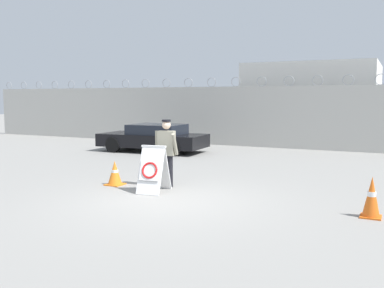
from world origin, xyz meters
TOP-DOWN VIEW (x-y plane):
  - ground_plane at (0.00, 0.00)m, footprint 90.00×90.00m
  - perimeter_wall at (0.00, 11.15)m, footprint 36.00×0.30m
  - building_block at (0.19, 16.33)m, footprint 6.62×6.24m
  - barricade_sign at (-0.75, 0.65)m, footprint 0.70×0.93m
  - security_guard at (-0.77, 1.35)m, footprint 0.65×0.37m
  - traffic_cone_near at (-2.10, 0.94)m, footprint 0.43×0.43m
  - traffic_cone_mid at (4.14, 0.58)m, footprint 0.38×0.38m
  - parked_car_front_coupe at (-4.79, 7.37)m, footprint 4.58×2.13m

SIDE VIEW (x-z plane):
  - ground_plane at x=0.00m, z-range 0.00..0.00m
  - traffic_cone_near at x=-2.10m, z-range 0.00..0.63m
  - traffic_cone_mid at x=4.14m, z-range 0.00..0.79m
  - barricade_sign at x=-0.75m, z-range 0.00..1.14m
  - parked_car_front_coupe at x=-4.79m, z-range 0.01..1.18m
  - security_guard at x=-0.77m, z-range 0.10..1.83m
  - perimeter_wall at x=0.00m, z-range -0.22..3.05m
  - building_block at x=0.19m, z-range 0.00..4.08m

